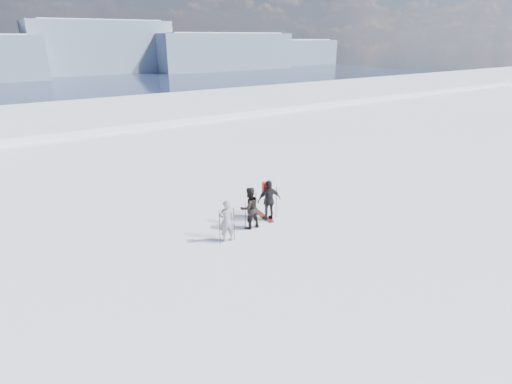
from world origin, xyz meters
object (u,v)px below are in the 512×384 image
skier_pack (269,200)px  skis_loose (261,214)px  skier_dark (249,208)px  skier_grey (227,221)px

skier_pack → skis_loose: (-0.00, 0.53, -0.80)m
skier_pack → skis_loose: size_ratio=0.96×
skier_dark → skier_pack: 1.04m
skis_loose → skier_pack: bearing=-89.5°
skier_pack → skis_loose: skier_pack is taller
skier_grey → skis_loose: size_ratio=0.90×
skier_dark → skis_loose: bearing=-144.2°
skier_grey → skier_dark: skier_dark is taller
skier_dark → skier_pack: skier_pack is taller
skier_pack → skis_loose: 0.96m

